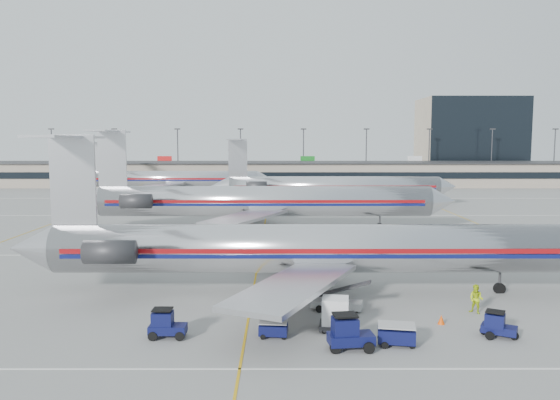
{
  "coord_description": "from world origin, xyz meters",
  "views": [
    {
      "loc": [
        2.01,
        -44.64,
        11.51
      ],
      "look_at": [
        2.12,
        20.76,
        4.5
      ],
      "focal_mm": 35.0,
      "sensor_mm": 36.0,
      "label": 1
    }
  ],
  "objects_px": {
    "jet_foreground": "(305,248)",
    "uld_container": "(335,314)",
    "jet_second_row": "(257,201)",
    "tug_center": "(348,333)",
    "belt_loader": "(338,302)"
  },
  "relations": [
    {
      "from": "jet_foreground",
      "to": "uld_container",
      "type": "distance_m",
      "value": 8.7
    },
    {
      "from": "jet_second_row",
      "to": "uld_container",
      "type": "distance_m",
      "value": 39.16
    },
    {
      "from": "uld_container",
      "to": "jet_foreground",
      "type": "bearing_deg",
      "value": 107.52
    },
    {
      "from": "tug_center",
      "to": "uld_container",
      "type": "bearing_deg",
      "value": 89.77
    },
    {
      "from": "jet_foreground",
      "to": "jet_second_row",
      "type": "relative_size",
      "value": 0.92
    },
    {
      "from": "jet_foreground",
      "to": "uld_container",
      "type": "bearing_deg",
      "value": -79.86
    },
    {
      "from": "tug_center",
      "to": "jet_second_row",
      "type": "bearing_deg",
      "value": 91.81
    },
    {
      "from": "jet_foreground",
      "to": "tug_center",
      "type": "distance_m",
      "value": 11.82
    },
    {
      "from": "tug_center",
      "to": "uld_container",
      "type": "distance_m",
      "value": 3.21
    },
    {
      "from": "tug_center",
      "to": "uld_container",
      "type": "height_order",
      "value": "tug_center"
    },
    {
      "from": "belt_loader",
      "to": "uld_container",
      "type": "bearing_deg",
      "value": -84.59
    },
    {
      "from": "uld_container",
      "to": "belt_loader",
      "type": "height_order",
      "value": "belt_loader"
    },
    {
      "from": "jet_foreground",
      "to": "uld_container",
      "type": "relative_size",
      "value": 22.08
    },
    {
      "from": "jet_second_row",
      "to": "belt_loader",
      "type": "bearing_deg",
      "value": -78.72
    },
    {
      "from": "jet_second_row",
      "to": "uld_container",
      "type": "bearing_deg",
      "value": -80.72
    }
  ]
}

